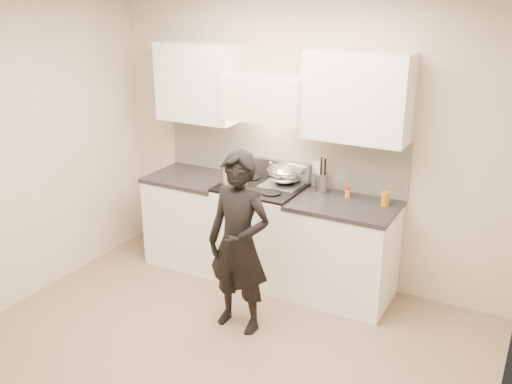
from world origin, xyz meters
TOP-DOWN VIEW (x-y plane):
  - ground_plane at (0.00, 0.00)m, footprint 4.00×4.00m
  - room_shell at (-0.06, 0.37)m, footprint 4.04×3.54m
  - stove at (-0.30, 1.42)m, footprint 0.76×0.65m
  - counter_right at (0.53, 1.43)m, footprint 0.92×0.67m
  - counter_left at (-1.08, 1.43)m, footprint 0.82×0.67m
  - wok at (-0.12, 1.57)m, footprint 0.33×0.41m
  - stock_pot at (-0.50, 1.29)m, footprint 0.36×0.32m
  - utensil_crock at (0.24, 1.61)m, footprint 0.12×0.12m
  - spice_jar at (0.50, 1.58)m, footprint 0.04×0.04m
  - oil_glass at (0.85, 1.54)m, footprint 0.07×0.07m
  - person at (-0.04, 0.57)m, footprint 0.57×0.39m

SIDE VIEW (x-z plane):
  - ground_plane at x=0.00m, z-range 0.00..0.00m
  - counter_right at x=0.53m, z-range 0.00..0.92m
  - counter_left at x=-1.08m, z-range 0.00..0.92m
  - stove at x=-0.30m, z-range 0.00..0.95m
  - person at x=-0.04m, z-range 0.00..1.52m
  - spice_jar at x=0.50m, z-range 0.92..1.02m
  - oil_glass at x=0.85m, z-range 0.92..1.04m
  - utensil_crock at x=0.24m, z-range 0.86..1.18m
  - stock_pot at x=-0.50m, z-range 0.96..1.13m
  - wok at x=-0.12m, z-range 0.91..1.18m
  - room_shell at x=-0.06m, z-range 0.25..2.95m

